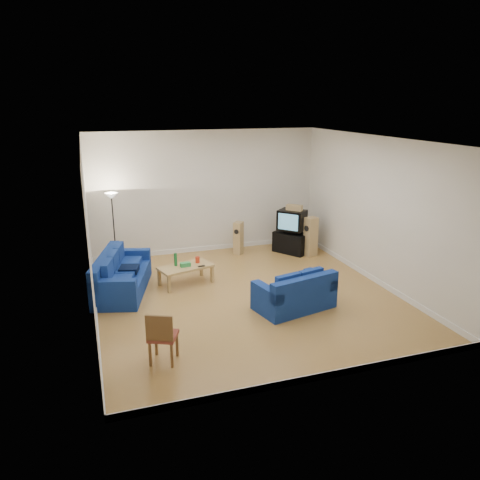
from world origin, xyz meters
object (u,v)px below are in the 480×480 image
object	(u,v)px
tv_stand	(291,243)
coffee_table	(186,268)
sofa_three_seat	(120,278)
television	(292,220)
sofa_loveseat	(296,295)

from	to	relation	value
tv_stand	coffee_table	bearing A→B (deg)	-100.62
sofa_three_seat	television	bearing A→B (deg)	121.25
sofa_three_seat	television	distance (m)	4.75
sofa_three_seat	coffee_table	xyz separation A→B (m)	(1.41, -0.02, 0.07)
sofa_three_seat	television	size ratio (longest dim) A/B	2.72
sofa_loveseat	tv_stand	world-z (taller)	sofa_loveseat
sofa_loveseat	coffee_table	world-z (taller)	sofa_loveseat
sofa_three_seat	sofa_loveseat	distance (m)	3.73
coffee_table	tv_stand	size ratio (longest dim) A/B	1.43
sofa_loveseat	sofa_three_seat	bearing A→B (deg)	135.16
tv_stand	sofa_three_seat	bearing A→B (deg)	-107.52
sofa_loveseat	tv_stand	size ratio (longest dim) A/B	1.84
sofa_three_seat	tv_stand	bearing A→B (deg)	121.55
coffee_table	tv_stand	world-z (taller)	tv_stand
sofa_loveseat	coffee_table	distance (m)	2.62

